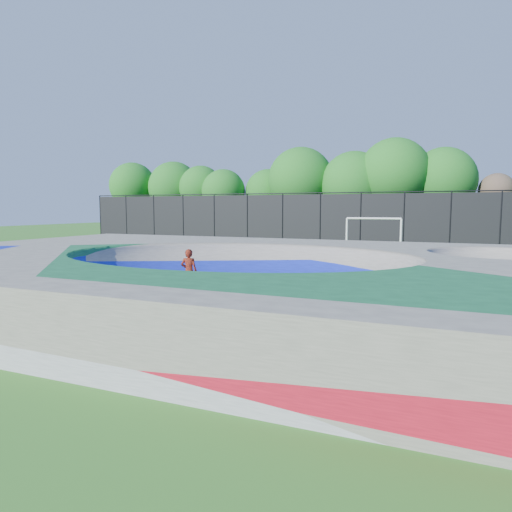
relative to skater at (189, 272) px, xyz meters
The scene contains 7 objects.
ground 2.18m from the skater, 15.04° to the right, with size 120.00×120.00×0.00m, color #29651C.
skate_deck 2.04m from the skater, 15.04° to the right, with size 22.00×14.00×1.50m, color gray.
skater is the anchor object (origin of this frame).
skateboard 0.73m from the skater, ahead, with size 0.78×0.22×0.05m, color black.
soccer_goal 16.65m from the skater, 77.72° to the left, with size 3.46×0.12×2.29m.
fence 20.61m from the skater, 84.49° to the left, with size 48.09×0.09×4.04m.
treeline 25.83m from the skater, 87.74° to the left, with size 52.77×7.16×8.36m.
Camera 1 is at (5.98, -12.46, 2.87)m, focal length 32.00 mm.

